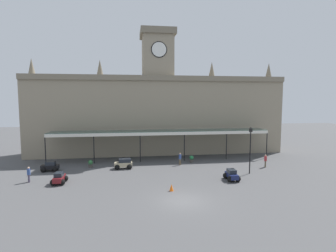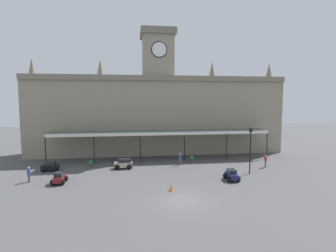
# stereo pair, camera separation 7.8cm
# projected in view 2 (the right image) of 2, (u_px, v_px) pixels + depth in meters

# --- Properties ---
(ground_plane) EXTENTS (140.00, 140.00, 0.00)m
(ground_plane) POSITION_uv_depth(u_px,v_px,m) (183.00, 201.00, 23.22)
(ground_plane) COLOR #4B4A4C
(station_building) EXTENTS (40.65, 6.25, 19.85)m
(station_building) POSITION_uv_depth(u_px,v_px,m) (158.00, 112.00, 44.06)
(station_building) COLOR gray
(station_building) RESTS_ON ground
(entrance_canopy) EXTENTS (31.85, 3.26, 4.28)m
(entrance_canopy) POSITION_uv_depth(u_px,v_px,m) (162.00, 132.00, 39.05)
(entrance_canopy) COLOR #38564C
(entrance_canopy) RESTS_ON ground
(car_black_sedan) EXTENTS (2.07, 1.56, 1.19)m
(car_black_sedan) POSITION_uv_depth(u_px,v_px,m) (50.00, 167.00, 32.90)
(car_black_sedan) COLOR black
(car_black_sedan) RESTS_ON ground
(car_maroon_sedan) EXTENTS (1.53, 2.06, 1.19)m
(car_maroon_sedan) POSITION_uv_depth(u_px,v_px,m) (59.00, 179.00, 28.06)
(car_maroon_sedan) COLOR maroon
(car_maroon_sedan) RESTS_ON ground
(car_beige_estate) EXTENTS (2.25, 1.55, 1.27)m
(car_beige_estate) POSITION_uv_depth(u_px,v_px,m) (124.00, 164.00, 34.07)
(car_beige_estate) COLOR tan
(car_beige_estate) RESTS_ON ground
(car_navy_sedan) EXTENTS (1.54, 2.06, 1.19)m
(car_navy_sedan) POSITION_uv_depth(u_px,v_px,m) (232.00, 176.00, 29.17)
(car_navy_sedan) COLOR #19214C
(car_navy_sedan) RESTS_ON ground
(pedestrian_crossing_forecourt) EXTENTS (0.34, 0.39, 1.67)m
(pedestrian_crossing_forecourt) POSITION_uv_depth(u_px,v_px,m) (29.00, 174.00, 28.43)
(pedestrian_crossing_forecourt) COLOR #3F384C
(pedestrian_crossing_forecourt) RESTS_ON ground
(pedestrian_beside_cars) EXTENTS (0.34, 0.34, 1.67)m
(pedestrian_beside_cars) POSITION_uv_depth(u_px,v_px,m) (180.00, 158.00, 35.90)
(pedestrian_beside_cars) COLOR brown
(pedestrian_beside_cars) RESTS_ON ground
(pedestrian_near_entrance) EXTENTS (0.34, 0.37, 1.67)m
(pedestrian_near_entrance) POSITION_uv_depth(u_px,v_px,m) (266.00, 160.00, 34.74)
(pedestrian_near_entrance) COLOR brown
(pedestrian_near_entrance) RESTS_ON ground
(victorian_lamppost) EXTENTS (0.30, 0.30, 5.58)m
(victorian_lamppost) POSITION_uv_depth(u_px,v_px,m) (250.00, 145.00, 31.48)
(victorian_lamppost) COLOR black
(victorian_lamppost) RESTS_ON ground
(traffic_cone) EXTENTS (0.40, 0.40, 0.68)m
(traffic_cone) POSITION_uv_depth(u_px,v_px,m) (171.00, 187.00, 25.72)
(traffic_cone) COLOR orange
(traffic_cone) RESTS_ON ground
(planter_forecourt_centre) EXTENTS (0.60, 0.60, 0.96)m
(planter_forecourt_centre) POSITION_uv_depth(u_px,v_px,m) (91.00, 164.00, 34.69)
(planter_forecourt_centre) COLOR #47423D
(planter_forecourt_centre) RESTS_ON ground
(planter_by_canopy) EXTENTS (0.60, 0.60, 0.96)m
(planter_by_canopy) POSITION_uv_depth(u_px,v_px,m) (192.00, 159.00, 37.52)
(planter_by_canopy) COLOR #47423D
(planter_by_canopy) RESTS_ON ground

